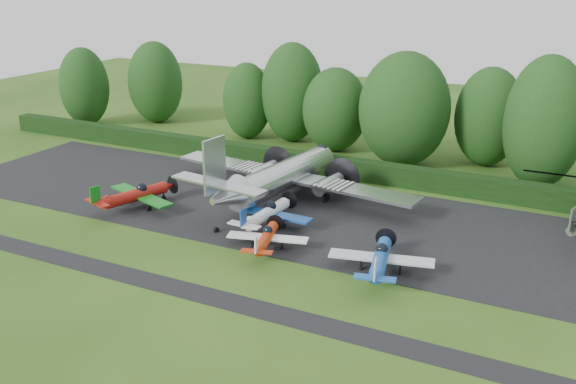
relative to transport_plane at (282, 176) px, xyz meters
The scene contains 17 objects.
ground 12.81m from the transport_plane, 76.88° to the right, with size 160.00×160.00×0.00m, color #244814.
apron 4.29m from the transport_plane, 38.51° to the right, with size 70.00×18.00×0.01m, color black.
taxiway_verge 18.64m from the transport_plane, 81.10° to the right, with size 70.00×2.00×0.00m, color black.
hedgerow 9.45m from the transport_plane, 71.83° to the left, with size 90.00×1.60×2.00m, color black.
transport_plane is the anchor object (origin of this frame).
light_plane_red 13.03m from the transport_plane, 143.97° to the right, with size 7.79×8.19×3.00m.
light_plane_white 6.57m from the transport_plane, 73.39° to the right, with size 7.28×7.65×2.80m.
light_plane_orange 11.05m from the transport_plane, 68.99° to the right, with size 6.16×6.48×2.37m.
light_plane_blue 16.51m from the transport_plane, 38.43° to the right, with size 7.32×7.69×2.81m.
tree_0 24.36m from the transport_plane, 53.16° to the left, with size 7.08×7.08×10.50m.
tree_1 21.20m from the transport_plane, 113.61° to the left, with size 7.45×7.45×11.85m.
tree_2 39.44m from the transport_plane, 158.58° to the left, with size 6.42×6.42×10.26m.
tree_3 25.17m from the transport_plane, 34.97° to the left, with size 7.47×7.47×12.71m.
tree_4 17.81m from the transport_plane, 96.96° to the left, with size 7.43×7.43×9.55m.
tree_5 35.42m from the transport_plane, 145.81° to the left, with size 7.21×7.21×10.86m.
tree_7 17.13m from the transport_plane, 67.11° to the left, with size 9.54×9.54×12.07m.
tree_8 22.81m from the transport_plane, 127.77° to the left, with size 5.94×5.94×9.29m.
Camera 1 is at (22.24, -36.69, 20.29)m, focal length 40.00 mm.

